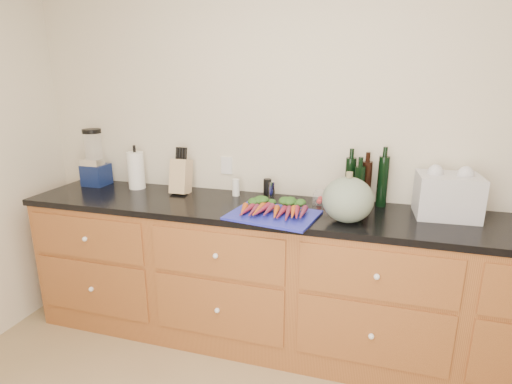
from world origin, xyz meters
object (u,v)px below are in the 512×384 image
(tomato_box, at_px, (327,198))
(knife_block, at_px, (181,176))
(paper_towel, at_px, (136,170))
(cutting_board, at_px, (273,215))
(blender_appliance, at_px, (95,161))
(squash, at_px, (348,200))
(carrots, at_px, (275,208))

(tomato_box, bearing_deg, knife_block, -178.29)
(knife_block, bearing_deg, paper_towel, 176.87)
(cutting_board, height_order, blender_appliance, blender_appliance)
(cutting_board, bearing_deg, blender_appliance, 167.58)
(cutting_board, distance_m, squash, 0.43)
(squash, xyz_separation_m, knife_block, (-1.15, 0.27, -0.01))
(squash, bearing_deg, cutting_board, -175.82)
(carrots, distance_m, paper_towel, 1.14)
(paper_towel, bearing_deg, cutting_board, -16.23)
(carrots, height_order, tomato_box, tomato_box)
(squash, xyz_separation_m, blender_appliance, (-1.86, 0.29, 0.06))
(blender_appliance, xyz_separation_m, paper_towel, (0.34, 0.00, -0.05))
(paper_towel, bearing_deg, squash, -10.81)
(cutting_board, distance_m, paper_towel, 1.15)
(carrots, bearing_deg, paper_towel, 165.57)
(cutting_board, relative_size, blender_appliance, 1.18)
(tomato_box, bearing_deg, carrots, -132.72)
(blender_appliance, bearing_deg, paper_towel, 0.38)
(blender_appliance, bearing_deg, knife_block, -1.43)
(carrots, bearing_deg, cutting_board, -90.00)
(blender_appliance, relative_size, paper_towel, 1.57)
(blender_appliance, distance_m, knife_block, 0.71)
(carrots, relative_size, blender_appliance, 0.92)
(knife_block, bearing_deg, cutting_board, -22.24)
(tomato_box, bearing_deg, squash, -63.95)
(cutting_board, bearing_deg, carrots, 90.00)
(blender_appliance, height_order, tomato_box, blender_appliance)
(tomato_box, bearing_deg, cutting_board, -129.33)
(paper_towel, bearing_deg, blender_appliance, -179.62)
(paper_towel, xyz_separation_m, tomato_box, (1.37, 0.01, -0.09))
(cutting_board, distance_m, tomato_box, 0.43)
(carrots, distance_m, squash, 0.43)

